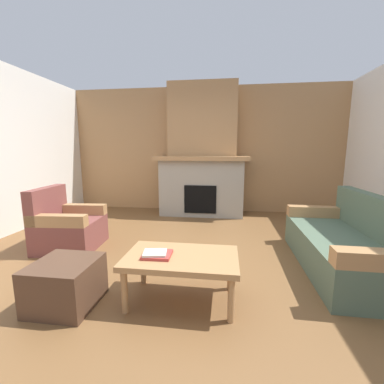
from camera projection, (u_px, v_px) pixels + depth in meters
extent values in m
plane|color=brown|center=(180.00, 269.00, 2.89)|extent=(9.00, 9.00, 0.00)
cube|color=#A87A4C|center=(204.00, 150.00, 5.60)|extent=(6.00, 0.12, 2.70)
cube|color=gray|center=(202.00, 187.00, 5.33)|extent=(1.70, 0.70, 1.15)
cube|color=black|center=(200.00, 199.00, 5.04)|extent=(0.64, 0.08, 0.56)
cube|color=#A87A4C|center=(202.00, 158.00, 5.18)|extent=(1.90, 0.82, 0.08)
cube|color=#A87A4C|center=(203.00, 120.00, 5.20)|extent=(1.40, 0.50, 1.47)
cube|color=#4C604C|center=(341.00, 252.00, 2.87)|extent=(0.86, 1.81, 0.40)
cube|color=#4C604C|center=(378.00, 217.00, 2.75)|extent=(0.18, 1.80, 0.45)
cube|color=#A87A4C|center=(318.00, 212.00, 3.63)|extent=(0.84, 0.17, 0.15)
cube|color=brown|center=(71.00, 233.00, 3.51)|extent=(0.82, 0.82, 0.40)
cube|color=brown|center=(47.00, 204.00, 3.46)|extent=(0.20, 0.77, 0.45)
cube|color=#A87A4C|center=(57.00, 221.00, 3.16)|extent=(0.77, 0.20, 0.15)
cube|color=#A87A4C|center=(81.00, 209.00, 3.77)|extent=(0.77, 0.20, 0.15)
cube|color=#A87A4C|center=(181.00, 258.00, 2.23)|extent=(1.00, 0.60, 0.05)
cylinder|color=#A87A4C|center=(124.00, 291.00, 2.09)|extent=(0.06, 0.06, 0.38)
cylinder|color=#A87A4C|center=(231.00, 300.00, 1.97)|extent=(0.06, 0.06, 0.38)
cylinder|color=#A87A4C|center=(143.00, 266.00, 2.56)|extent=(0.06, 0.06, 0.38)
cylinder|color=#A87A4C|center=(230.00, 271.00, 2.44)|extent=(0.06, 0.06, 0.38)
cube|color=#4C3323|center=(66.00, 284.00, 2.20)|extent=(0.52, 0.52, 0.40)
cube|color=#B23833|center=(157.00, 255.00, 2.21)|extent=(0.25, 0.22, 0.03)
cube|color=beige|center=(155.00, 253.00, 2.19)|extent=(0.22, 0.19, 0.02)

